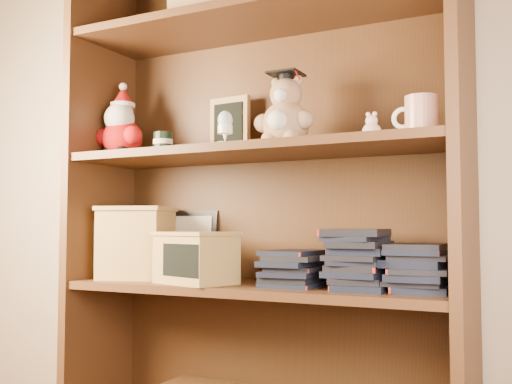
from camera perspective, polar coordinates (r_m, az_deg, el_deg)
bookcase at (r=1.81m, az=0.65°, el=-1.39°), size 1.20×0.35×1.60m
shelf_lower at (r=1.77m, az=-0.00°, el=-9.18°), size 1.14×0.33×0.02m
shelf_upper at (r=1.77m, az=-0.00°, el=3.79°), size 1.14×0.33×0.02m
santa_plush at (r=2.05m, az=-12.72°, el=5.90°), size 0.18×0.13×0.26m
teachers_tin at (r=1.95m, az=-8.84°, el=4.62°), size 0.06×0.06×0.07m
chalkboard_plaque at (r=1.96m, az=-2.51°, el=6.19°), size 0.15×0.09×0.19m
egg_cup at (r=1.75m, az=-2.96°, el=6.18°), size 0.05×0.05×0.10m
grad_teddy_bear at (r=1.74m, az=2.79°, el=7.14°), size 0.18×0.16×0.22m
pink_figurine at (r=1.65m, az=10.95°, el=5.88°), size 0.05×0.05×0.08m
teacher_mug at (r=1.63m, az=15.40°, el=6.92°), size 0.12×0.09×0.11m
certificate_frame at (r=2.03m, az=-6.02°, el=-4.90°), size 0.18×0.05×0.22m
treats_box at (r=1.99m, az=-11.32°, el=-4.70°), size 0.27×0.27×0.23m
pencils_box at (r=1.79m, az=-5.75°, el=-6.19°), size 0.27×0.23×0.15m
book_stack_left at (r=1.71m, az=3.75°, el=-7.07°), size 0.14×0.20×0.11m
book_stack_mid at (r=1.64m, az=10.01°, el=-6.34°), size 0.14×0.20×0.16m
book_stack_right at (r=1.61m, az=15.25°, el=-6.91°), size 0.14×0.20×0.13m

